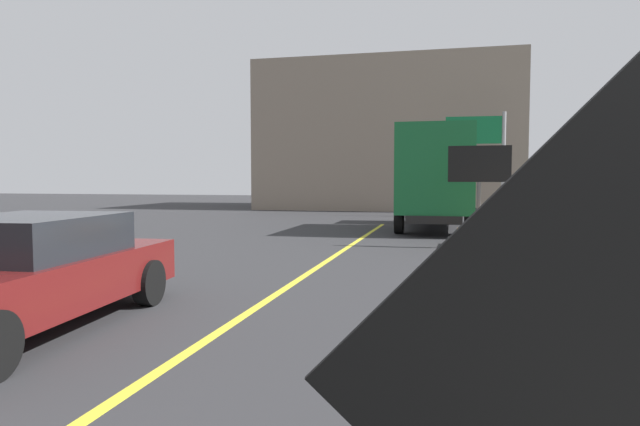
# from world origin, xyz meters

# --- Properties ---
(lane_center_stripe) EXTENTS (0.14, 36.00, 0.01)m
(lane_center_stripe) POSITION_xyz_m (0.00, 6.00, 0.00)
(lane_center_stripe) COLOR yellow
(lane_center_stripe) RESTS_ON ground
(arrow_board_trailer) EXTENTS (1.60, 1.82, 2.70)m
(arrow_board_trailer) POSITION_xyz_m (3.38, 16.92, 0.48)
(arrow_board_trailer) COLOR orange
(arrow_board_trailer) RESTS_ON ground
(box_truck) EXTENTS (2.63, 7.12, 3.58)m
(box_truck) POSITION_xyz_m (2.16, 22.24, 1.91)
(box_truck) COLOR black
(box_truck) RESTS_ON ground
(pickup_car) EXTENTS (2.32, 4.82, 1.38)m
(pickup_car) POSITION_xyz_m (-2.37, 7.42, 0.70)
(pickup_car) COLOR #591414
(pickup_car) RESTS_ON ground
(highway_guide_sign) EXTENTS (2.79, 0.29, 5.00)m
(highway_guide_sign) POSITION_xyz_m (4.27, 29.39, 3.42)
(highway_guide_sign) COLOR gray
(highway_guide_sign) RESTS_ON ground
(far_building_block) EXTENTS (15.35, 9.25, 8.76)m
(far_building_block) POSITION_xyz_m (-1.12, 37.17, 4.38)
(far_building_block) COLOR gray
(far_building_block) RESTS_ON ground
(traffic_cone_mid_lane) EXTENTS (0.36, 0.36, 0.71)m
(traffic_cone_mid_lane) POSITION_xyz_m (2.59, 7.71, 0.35)
(traffic_cone_mid_lane) COLOR black
(traffic_cone_mid_lane) RESTS_ON ground
(traffic_cone_far_lane) EXTENTS (0.36, 0.36, 0.74)m
(traffic_cone_far_lane) POSITION_xyz_m (2.73, 10.72, 0.36)
(traffic_cone_far_lane) COLOR black
(traffic_cone_far_lane) RESTS_ON ground
(traffic_cone_curbside) EXTENTS (0.36, 0.36, 0.75)m
(traffic_cone_curbside) POSITION_xyz_m (2.75, 13.48, 0.37)
(traffic_cone_curbside) COLOR black
(traffic_cone_curbside) RESTS_ON ground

